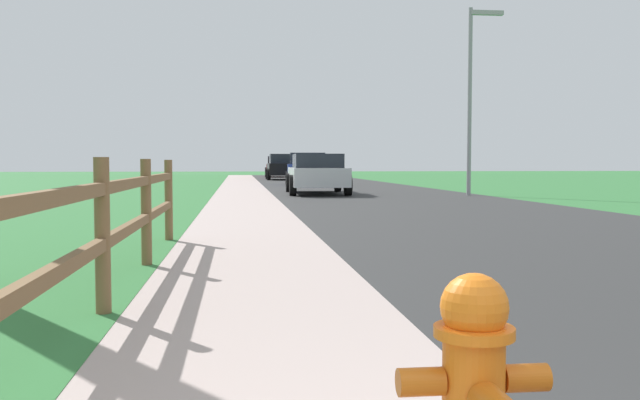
{
  "coord_description": "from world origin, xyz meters",
  "views": [
    {
      "loc": [
        -1.16,
        -0.48,
        1.09
      ],
      "look_at": [
        -0.17,
        7.82,
        0.63
      ],
      "focal_mm": 38.42,
      "sensor_mm": 36.0,
      "label": 1
    }
  ],
  "objects_px": {
    "fire_hydrant": "(474,383)",
    "parked_car_black": "(283,167)",
    "parked_suv_silver": "(317,173)",
    "parked_car_red": "(278,167)",
    "parked_car_blue": "(307,169)",
    "street_lamp": "(473,84)"
  },
  "relations": [
    {
      "from": "fire_hydrant",
      "to": "parked_car_red",
      "type": "relative_size",
      "value": 0.15
    },
    {
      "from": "parked_suv_silver",
      "to": "parked_car_red",
      "type": "distance_m",
      "value": 28.7
    },
    {
      "from": "street_lamp",
      "to": "parked_car_blue",
      "type": "bearing_deg",
      "value": 111.37
    },
    {
      "from": "parked_car_red",
      "to": "street_lamp",
      "type": "xyz_separation_m",
      "value": [
        4.69,
        -30.48,
        2.91
      ]
    },
    {
      "from": "parked_car_blue",
      "to": "parked_car_red",
      "type": "height_order",
      "value": "parked_car_red"
    },
    {
      "from": "fire_hydrant",
      "to": "street_lamp",
      "type": "bearing_deg",
      "value": 70.68
    },
    {
      "from": "street_lamp",
      "to": "parked_car_red",
      "type": "bearing_deg",
      "value": 98.75
    },
    {
      "from": "fire_hydrant",
      "to": "parked_suv_silver",
      "type": "xyz_separation_m",
      "value": [
        1.98,
        21.7,
        0.35
      ]
    },
    {
      "from": "parked_car_black",
      "to": "street_lamp",
      "type": "distance_m",
      "value": 22.69
    },
    {
      "from": "parked_suv_silver",
      "to": "parked_car_black",
      "type": "relative_size",
      "value": 1.13
    },
    {
      "from": "parked_car_black",
      "to": "parked_car_blue",
      "type": "bearing_deg",
      "value": -87.47
    },
    {
      "from": "parked_suv_silver",
      "to": "parked_car_red",
      "type": "height_order",
      "value": "parked_car_red"
    },
    {
      "from": "fire_hydrant",
      "to": "parked_car_blue",
      "type": "distance_m",
      "value": 31.26
    },
    {
      "from": "fire_hydrant",
      "to": "parked_car_black",
      "type": "distance_m",
      "value": 41.95
    },
    {
      "from": "fire_hydrant",
      "to": "parked_car_black",
      "type": "xyz_separation_m",
      "value": [
        2.11,
        41.89,
        0.44
      ]
    },
    {
      "from": "parked_car_blue",
      "to": "parked_car_black",
      "type": "distance_m",
      "value": 10.75
    },
    {
      "from": "street_lamp",
      "to": "fire_hydrant",
      "type": "bearing_deg",
      "value": -109.32
    },
    {
      "from": "fire_hydrant",
      "to": "parked_car_black",
      "type": "height_order",
      "value": "parked_car_black"
    },
    {
      "from": "parked_suv_silver",
      "to": "street_lamp",
      "type": "relative_size",
      "value": 0.8
    },
    {
      "from": "fire_hydrant",
      "to": "parked_car_red",
      "type": "distance_m",
      "value": 50.45
    },
    {
      "from": "parked_car_blue",
      "to": "parked_car_red",
      "type": "relative_size",
      "value": 0.92
    },
    {
      "from": "parked_car_blue",
      "to": "street_lamp",
      "type": "relative_size",
      "value": 0.71
    }
  ]
}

